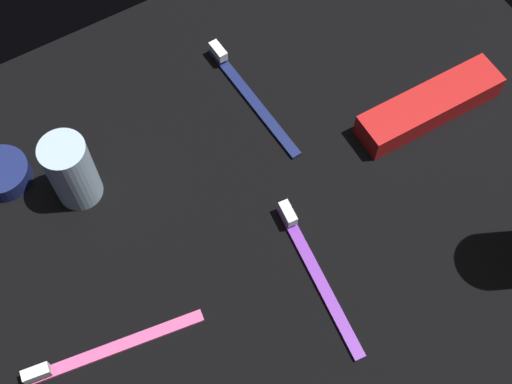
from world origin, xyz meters
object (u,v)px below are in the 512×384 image
toothpaste_box_red (430,106)px  cream_tin_left (2,174)px  toothbrush_pink (103,351)px  toothbrush_purple (314,268)px  toothbrush_navy (248,92)px  deodorant_stick (71,171)px

toothpaste_box_red → cream_tin_left: bearing=160.1°
toothbrush_pink → toothbrush_purple: same height
toothbrush_navy → cream_tin_left: bearing=171.8°
toothbrush_navy → toothpaste_box_red: toothpaste_box_red is taller
toothpaste_box_red → toothbrush_pink: bearing=-171.2°
toothbrush_pink → cream_tin_left: same height
deodorant_stick → toothbrush_navy: deodorant_stick is taller
toothbrush_pink → toothbrush_purple: bearing=-8.4°
toothbrush_navy → toothbrush_purple: bearing=-103.1°
deodorant_stick → toothbrush_purple: (16.84, -20.76, -3.90)cm
toothbrush_navy → toothbrush_pink: (-27.43, -19.10, 0.00)cm
toothbrush_pink → toothbrush_navy: bearing=34.9°
toothpaste_box_red → toothbrush_purple: bearing=-155.7°
toothbrush_navy → deodorant_stick: bearing=-175.8°
toothpaste_box_red → cream_tin_left: size_ratio=2.87×
toothbrush_navy → toothbrush_purple: (-5.23, -22.39, 0.00)cm
cream_tin_left → toothbrush_purple: bearing=-48.6°
toothbrush_navy → toothpaste_box_red: 20.99cm
deodorant_stick → toothbrush_pink: deodorant_stick is taller
deodorant_stick → toothbrush_navy: bearing=4.2°
toothbrush_pink → toothpaste_box_red: (43.93, 6.16, 0.99)cm
toothbrush_navy → toothpaste_box_red: size_ratio=1.02×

